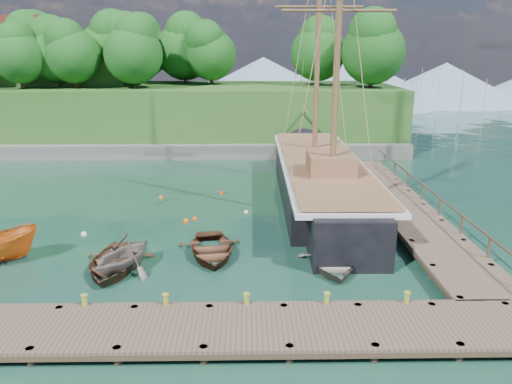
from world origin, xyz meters
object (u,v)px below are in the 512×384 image
at_px(rowboat_1, 124,271).
at_px(rowboat_2, 211,256).
at_px(cabin_boat_white, 354,250).
at_px(schooner, 321,183).
at_px(rowboat_3, 332,268).
at_px(rowboat_0, 113,270).

height_order(rowboat_1, rowboat_2, rowboat_1).
xyz_separation_m(cabin_boat_white, schooner, (-0.48, 8.42, 1.17)).
xyz_separation_m(rowboat_3, cabin_boat_white, (1.46, 2.03, 0.00)).
relative_size(rowboat_2, schooner, 0.16).
xyz_separation_m(rowboat_2, cabin_boat_white, (7.13, 0.55, 0.00)).
height_order(rowboat_0, rowboat_3, rowboat_0).
height_order(rowboat_3, schooner, schooner).
bearing_deg(rowboat_2, rowboat_0, -168.68).
distance_m(rowboat_1, rowboat_2, 4.19).
height_order(rowboat_2, schooner, schooner).
bearing_deg(cabin_boat_white, rowboat_0, -148.92).
relative_size(rowboat_3, schooner, 0.14).
height_order(rowboat_1, cabin_boat_white, rowboat_1).
bearing_deg(rowboat_3, rowboat_2, 163.85).
relative_size(rowboat_2, cabin_boat_white, 1.01).
bearing_deg(cabin_boat_white, rowboat_2, -154.70).
relative_size(rowboat_1, rowboat_3, 0.87).
relative_size(rowboat_3, cabin_boat_white, 0.93).
height_order(rowboat_3, cabin_boat_white, cabin_boat_white).
distance_m(rowboat_1, schooner, 14.97).
xyz_separation_m(rowboat_3, schooner, (0.98, 10.45, 1.17)).
bearing_deg(cabin_boat_white, schooner, 114.12).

